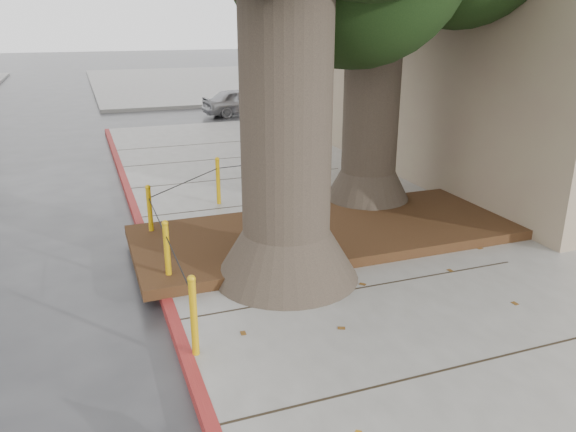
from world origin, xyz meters
name	(u,v)px	position (x,y,z in m)	size (l,w,h in m)	color
ground	(405,392)	(0.00, 0.00, 0.00)	(140.00, 140.00, 0.00)	#28282B
sidewalk_far	(229,81)	(6.00, 30.00, 0.07)	(16.00, 20.00, 0.15)	slate
curb_red	(169,307)	(-2.00, 2.50, 0.07)	(0.14, 26.00, 0.16)	maroon
planter_bed	(329,232)	(0.90, 3.90, 0.23)	(6.40, 2.60, 0.16)	black
building_side_white	(411,3)	(16.00, 26.00, 4.50)	(10.00, 10.00, 9.00)	silver
bollard_ring	(218,211)	(-0.87, 4.38, 0.66)	(3.79, 5.39, 0.95)	#CC990B
car_silver	(242,102)	(3.31, 17.58, 0.53)	(1.26, 3.13, 1.07)	#A2A2A7
car_red	(374,96)	(8.94, 17.12, 0.57)	(1.20, 3.43, 1.13)	maroon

